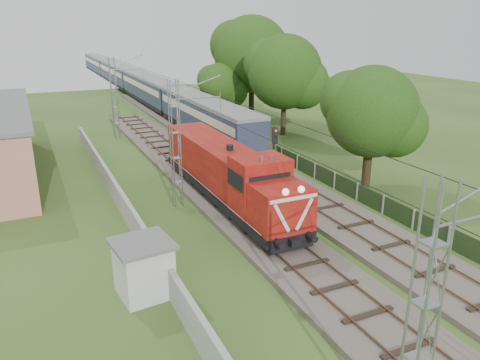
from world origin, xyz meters
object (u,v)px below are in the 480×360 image
coach_rake (132,79)px  signal_post (274,149)px  relay_hut (144,268)px  locomotive (227,172)px

coach_rake → signal_post: (-1.65, -50.21, 0.83)m
signal_post → relay_hut: signal_post is taller
locomotive → signal_post: size_ratio=3.44×
locomotive → coach_rake: size_ratio=0.19×
locomotive → coach_rake: bearing=84.3°
signal_post → coach_rake: bearing=88.1°
signal_post → relay_hut: size_ratio=1.80×
coach_rake → relay_hut: coach_rake is taller
coach_rake → relay_hut: size_ratio=33.09×
coach_rake → locomotive: bearing=-95.7°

